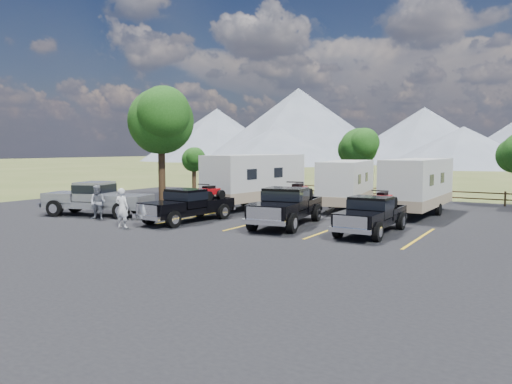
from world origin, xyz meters
The scene contains 17 objects.
ground centered at (0.00, 0.00, 0.00)m, with size 320.00×320.00×0.00m, color #4A5B26.
asphalt_lot centered at (0.00, 3.00, 0.02)m, with size 44.00×34.00×0.04m, color black.
stall_lines centered at (0.00, 4.00, 0.04)m, with size 12.12×5.50×0.01m.
tree_big_nw centered at (-12.55, 9.03, 5.60)m, with size 5.54×5.18×7.84m.
tree_north centered at (-2.03, 19.02, 3.83)m, with size 3.46×3.24×5.25m.
tree_nw_small centered at (-16.02, 17.01, 2.78)m, with size 2.59×2.43×3.85m.
rail_fence centered at (2.00, 18.50, 0.61)m, with size 36.12×0.12×1.00m.
mountain_range centered at (-7.63, 105.98, 7.87)m, with size 209.00×71.00×20.00m.
rig_left centered at (-5.17, 2.80, 0.93)m, with size 2.40×5.70×1.85m.
rig_center centered at (-0.30, 4.22, 1.03)m, with size 2.87×6.36×2.05m.
rig_right centered at (3.92, 4.14, 0.91)m, with size 1.92×5.43×1.81m.
trailer_left centered at (-5.43, 9.73, 1.77)m, with size 3.32×9.56×3.30m.
trailer_center centered at (-0.19, 11.81, 1.58)m, with size 3.25×8.51×2.94m.
trailer_right centered at (4.15, 11.42, 1.67)m, with size 2.47×8.96×3.12m.
pickup_silver centered at (-10.92, 1.94, 1.01)m, with size 6.52×3.73×1.86m.
person_a centered at (-6.55, -0.44, 0.97)m, with size 0.68×0.45×1.87m, color white.
person_b centered at (-9.65, 0.86, 0.94)m, with size 0.88×0.68×1.80m, color slate.
Camera 1 is at (10.73, -16.97, 3.74)m, focal length 35.00 mm.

